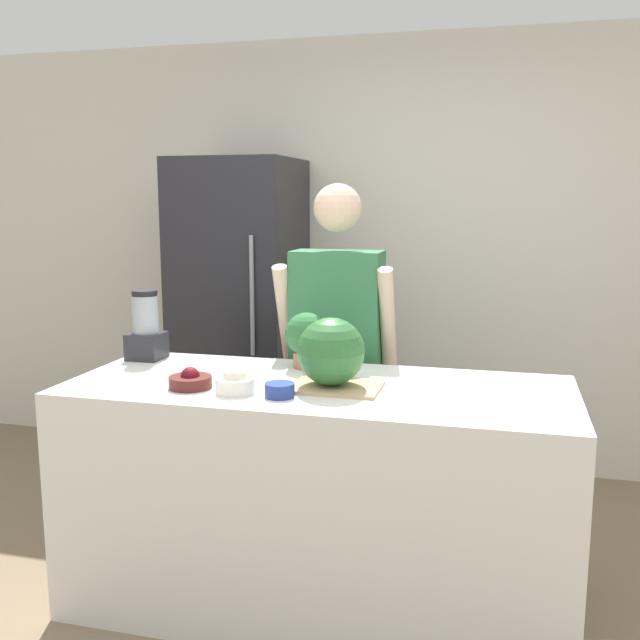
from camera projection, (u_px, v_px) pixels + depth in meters
The scene contains 11 objects.
wall_back at pixel (389, 256), 4.38m from camera, with size 8.00×0.06×2.60m.
counter_island at pixel (318, 496), 2.87m from camera, with size 1.97×0.80×0.93m.
refrigerator at pixel (241, 318), 4.28m from camera, with size 0.68×0.70×1.88m.
person at pixel (337, 361), 3.39m from camera, with size 0.56×0.27×1.71m.
cutting_board at pixel (337, 387), 2.73m from camera, with size 0.34×0.26×0.01m.
watermelon at pixel (331, 352), 2.71m from camera, with size 0.26×0.26×0.26m.
bowl_cherries at pixel (190, 381), 2.74m from camera, with size 0.17×0.17×0.08m.
bowl_cream at pixel (235, 383), 2.66m from camera, with size 0.15×0.15×0.10m.
bowl_small_blue at pixel (280, 390), 2.61m from camera, with size 0.11×0.11×0.05m.
blender at pixel (146, 329), 3.22m from camera, with size 0.15×0.15×0.31m.
potted_plant at pixel (307, 337), 3.05m from camera, with size 0.18×0.18×0.24m.
Camera 1 is at (0.69, -2.22, 1.64)m, focal length 40.00 mm.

